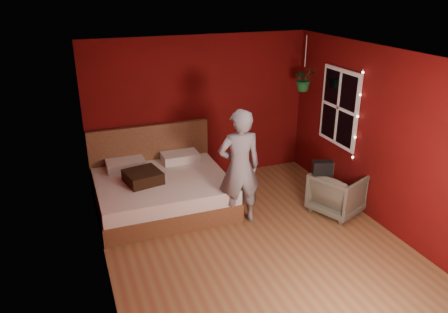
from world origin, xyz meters
TOP-DOWN VIEW (x-y plane):
  - floor at (0.00, 0.00)m, footprint 4.50×4.50m
  - room_walls at (0.00, 0.00)m, footprint 4.04×4.54m
  - window at (1.97, 0.90)m, footprint 0.05×0.97m
  - fairy_lights at (1.94, 0.38)m, footprint 0.04×0.04m
  - bed at (-0.95, 1.41)m, footprint 2.08×1.77m
  - person at (0.04, 0.50)m, footprint 0.68×0.47m
  - armchair at (1.60, 0.20)m, footprint 0.97×0.96m
  - handbag at (1.32, 0.27)m, footprint 0.33×0.24m
  - throw_pillow at (-1.25, 1.28)m, footprint 0.60×0.60m
  - hanging_plant at (1.64, 1.52)m, footprint 0.37×0.33m

SIDE VIEW (x-z plane):
  - floor at x=0.00m, z-range 0.00..0.00m
  - bed at x=-0.95m, z-range -0.27..0.87m
  - armchair at x=1.60m, z-range 0.00..0.67m
  - throw_pillow at x=-1.25m, z-range 0.52..0.70m
  - handbag at x=1.32m, z-range 0.67..0.89m
  - person at x=0.04m, z-range 0.00..1.78m
  - fairy_lights at x=1.94m, z-range 0.77..2.22m
  - window at x=1.97m, z-range 0.87..2.14m
  - room_walls at x=0.00m, z-range 0.37..2.99m
  - hanging_plant at x=1.64m, z-range 1.41..2.34m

